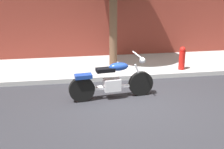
{
  "coord_description": "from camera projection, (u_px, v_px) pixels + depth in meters",
  "views": [
    {
      "loc": [
        -1.7,
        -7.39,
        3.35
      ],
      "look_at": [
        -0.49,
        0.33,
        0.67
      ],
      "focal_mm": 50.63,
      "sensor_mm": 36.0,
      "label": 1
    }
  ],
  "objects": [
    {
      "name": "sidewalk",
      "position": [
        114.0,
        67.0,
        10.92
      ],
      "size": [
        19.94,
        2.47,
        0.14
      ],
      "primitive_type": "cube",
      "color": "#A8A8A8",
      "rests_on": "ground"
    },
    {
      "name": "fire_hydrant",
      "position": [
        182.0,
        60.0,
        10.31
      ],
      "size": [
        0.2,
        0.2,
        0.91
      ],
      "color": "red",
      "rests_on": "ground"
    },
    {
      "name": "ground_plane",
      "position": [
        132.0,
        102.0,
        8.24
      ],
      "size": [
        60.0,
        60.0,
        0.0
      ],
      "primitive_type": "plane",
      "color": "#28282D"
    },
    {
      "name": "motorcycle",
      "position": [
        112.0,
        81.0,
        8.33
      ],
      "size": [
        2.3,
        0.7,
        1.17
      ],
      "color": "black",
      "rests_on": "ground"
    }
  ]
}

